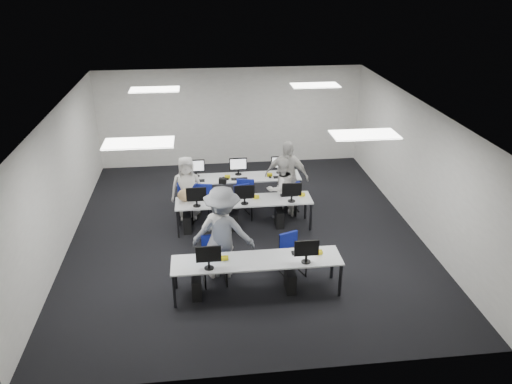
{
  "coord_description": "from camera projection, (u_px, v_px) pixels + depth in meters",
  "views": [
    {
      "loc": [
        -0.94,
        -10.31,
        5.8
      ],
      "look_at": [
        0.27,
        0.04,
        1.0
      ],
      "focal_mm": 35.0,
      "sensor_mm": 36.0,
      "label": 1
    }
  ],
  "objects": [
    {
      "name": "chair_3",
      "position": [
        245.0,
        206.0,
        12.42
      ],
      "size": [
        0.55,
        0.58,
        0.93
      ],
      "rotation": [
        0.0,
        0.0,
        -0.21
      ],
      "color": "navy",
      "rests_on": "ground"
    },
    {
      "name": "chair_4",
      "position": [
        288.0,
        203.0,
        12.6
      ],
      "size": [
        0.47,
        0.5,
        0.86
      ],
      "rotation": [
        0.0,
        0.0,
        -0.1
      ],
      "color": "navy",
      "rests_on": "ground"
    },
    {
      "name": "chair_1",
      "position": [
        292.0,
        262.0,
        10.11
      ],
      "size": [
        0.56,
        0.58,
        0.87
      ],
      "rotation": [
        0.0,
        0.0,
        0.36
      ],
      "color": "navy",
      "rests_on": "ground"
    },
    {
      "name": "chair_7",
      "position": [
        290.0,
        200.0,
        12.77
      ],
      "size": [
        0.46,
        0.5,
        0.84
      ],
      "rotation": [
        0.0,
        0.0,
        0.13
      ],
      "color": "navy",
      "rests_on": "ground"
    },
    {
      "name": "student_1",
      "position": [
        281.0,
        188.0,
        12.2
      ],
      "size": [
        0.93,
        0.84,
        1.56
      ],
      "primitive_type": "imported",
      "rotation": [
        0.0,
        0.0,
        3.54
      ],
      "color": "#BCB8B1",
      "rests_on": "ground"
    },
    {
      "name": "room",
      "position": [
        244.0,
        173.0,
        11.2
      ],
      "size": [
        9.0,
        9.02,
        3.0
      ],
      "color": "black",
      "rests_on": "ground"
    },
    {
      "name": "equipment_mid",
      "position": [
        236.0,
        215.0,
        11.82
      ],
      "size": [
        2.91,
        0.41,
        1.19
      ],
      "color": "white",
      "rests_on": "desk_mid"
    },
    {
      "name": "equipment_back",
      "position": [
        246.0,
        189.0,
        13.15
      ],
      "size": [
        2.91,
        0.41,
        1.19
      ],
      "color": "white",
      "rests_on": "desk_back"
    },
    {
      "name": "student_0",
      "position": [
        218.0,
        237.0,
        9.81
      ],
      "size": [
        0.75,
        0.61,
        1.78
      ],
      "primitive_type": "imported",
      "rotation": [
        0.0,
        0.0,
        3.46
      ],
      "color": "#BCB8B1",
      "rests_on": "ground"
    },
    {
      "name": "desk_front",
      "position": [
        257.0,
        262.0,
        9.37
      ],
      "size": [
        3.2,
        0.7,
        0.73
      ],
      "color": "silver",
      "rests_on": "ground"
    },
    {
      "name": "chair_2",
      "position": [
        203.0,
        210.0,
        12.19
      ],
      "size": [
        0.55,
        0.58,
        0.91
      ],
      "rotation": [
        0.0,
        0.0,
        -0.25
      ],
      "color": "navy",
      "rests_on": "ground"
    },
    {
      "name": "ceiling_panels",
      "position": [
        244.0,
        109.0,
        10.57
      ],
      "size": [
        5.2,
        4.6,
        0.02
      ],
      "color": "white",
      "rests_on": "room"
    },
    {
      "name": "chair_6",
      "position": [
        239.0,
        203.0,
        12.62
      ],
      "size": [
        0.53,
        0.55,
        0.86
      ],
      "rotation": [
        0.0,
        0.0,
        0.28
      ],
      "color": "navy",
      "rests_on": "ground"
    },
    {
      "name": "chair_5",
      "position": [
        190.0,
        204.0,
        12.44
      ],
      "size": [
        0.61,
        0.64,
        0.98
      ],
      "rotation": [
        0.0,
        0.0,
        -0.3
      ],
      "color": "navy",
      "rests_on": "ground"
    },
    {
      "name": "desk_back",
      "position": [
        239.0,
        179.0,
        12.98
      ],
      "size": [
        3.2,
        0.7,
        0.73
      ],
      "color": "silver",
      "rests_on": "ground"
    },
    {
      "name": "handbag",
      "position": [
        186.0,
        195.0,
        11.59
      ],
      "size": [
        0.42,
        0.3,
        0.32
      ],
      "primitive_type": "ellipsoid",
      "rotation": [
        0.0,
        0.0,
        0.14
      ],
      "color": "#8D6649",
      "rests_on": "desk_mid"
    },
    {
      "name": "dslr_camera",
      "position": [
        223.0,
        181.0,
        9.55
      ],
      "size": [
        0.17,
        0.2,
        0.1
      ],
      "primitive_type": "cube",
      "rotation": [
        0.0,
        0.0,
        2.94
      ],
      "color": "black",
      "rests_on": "photographer"
    },
    {
      "name": "desk_mid",
      "position": [
        244.0,
        202.0,
        11.72
      ],
      "size": [
        3.2,
        0.7,
        0.73
      ],
      "color": "silver",
      "rests_on": "ground"
    },
    {
      "name": "student_3",
      "position": [
        287.0,
        177.0,
        12.45
      ],
      "size": [
        1.19,
        0.81,
        1.88
      ],
      "primitive_type": "imported",
      "rotation": [
        0.0,
        0.0,
        -0.36
      ],
      "color": "#BCB8B1",
      "rests_on": "ground"
    },
    {
      "name": "chair_0",
      "position": [
        215.0,
        268.0,
        9.87
      ],
      "size": [
        0.5,
        0.54,
        0.95
      ],
      "rotation": [
        0.0,
        0.0,
        0.08
      ],
      "color": "navy",
      "rests_on": "ground"
    },
    {
      "name": "photographer",
      "position": [
        223.0,
        232.0,
        9.82
      ],
      "size": [
        1.37,
        0.96,
        1.93
      ],
      "primitive_type": "imported",
      "rotation": [
        0.0,
        0.0,
        2.94
      ],
      "color": "slate",
      "rests_on": "ground"
    },
    {
      "name": "equipment_front",
      "position": [
        247.0,
        278.0,
        9.47
      ],
      "size": [
        2.51,
        0.41,
        1.19
      ],
      "color": "#0B369A",
      "rests_on": "desk_front"
    },
    {
      "name": "student_2",
      "position": [
        187.0,
        188.0,
        12.16
      ],
      "size": [
        0.8,
        0.53,
        1.6
      ],
      "primitive_type": "imported",
      "rotation": [
        0.0,
        0.0,
        0.03
      ],
      "color": "#BCB8B1",
      "rests_on": "ground"
    }
  ]
}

